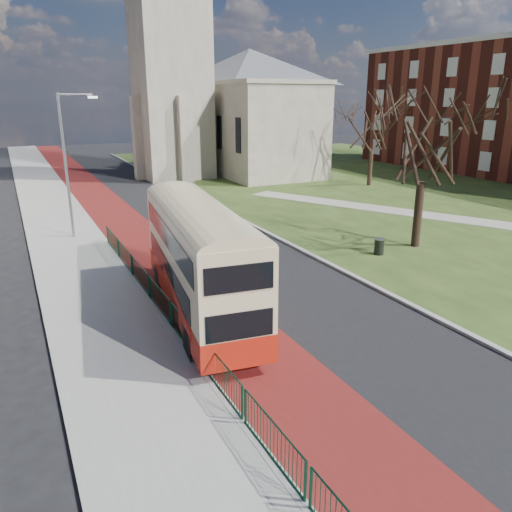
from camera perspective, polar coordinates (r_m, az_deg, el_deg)
ground at (r=16.01m, az=5.15°, el=-11.90°), size 160.00×160.00×0.00m
road_carriageway at (r=33.95m, az=-10.42°, el=4.01°), size 9.00×120.00×0.01m
bus_lane at (r=33.34m, az=-14.87°, el=3.45°), size 3.40×120.00×0.01m
pavement_west at (r=32.83m, az=-21.36°, el=2.70°), size 4.00×120.00×0.12m
kerb_west at (r=33.04m, az=-17.93°, el=3.16°), size 0.25×120.00×0.13m
kerb_east at (r=37.23m, az=-4.47°, el=5.55°), size 0.25×80.00×0.13m
grass_green at (r=48.17m, az=18.24°, el=7.46°), size 40.00×80.00×0.04m
footpath at (r=35.88m, az=24.57°, el=3.50°), size 18.84×32.82×0.03m
pedestrian_railing at (r=17.98m, az=-9.71°, el=-6.64°), size 0.07×24.00×1.12m
gothic_church at (r=53.90m, az=-4.86°, el=23.27°), size 16.38×18.00×40.00m
streetlamp at (r=30.13m, az=-20.70°, el=10.34°), size 2.13×0.18×8.00m
bus at (r=18.30m, az=-6.54°, el=0.06°), size 3.54×10.17×4.16m
winter_tree_near at (r=27.85m, az=18.94°, el=13.72°), size 6.58×6.58×9.17m
winter_tree_far at (r=47.41m, az=13.27°, el=15.00°), size 6.20×6.20×8.59m
litter_bin at (r=26.71m, az=13.89°, el=1.08°), size 0.62×0.62×0.87m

